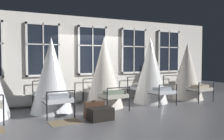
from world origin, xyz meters
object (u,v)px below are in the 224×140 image
object	(u,v)px
suitcase_dark	(94,109)
travel_trunk	(101,114)
cot_fourth	(150,71)
cot_second	(52,76)
cot_fifth	(187,72)
cot_third	(104,73)

from	to	relation	value
suitcase_dark	travel_trunk	xyz separation A→B (m)	(0.01, -0.40, -0.05)
suitcase_dark	cot_fourth	bearing A→B (deg)	23.05
cot_second	suitcase_dark	bearing A→B (deg)	-144.23
cot_fourth	cot_fifth	distance (m)	1.78
cot_fourth	travel_trunk	world-z (taller)	cot_fourth
cot_third	suitcase_dark	distance (m)	1.74
cot_fourth	cot_third	bearing A→B (deg)	88.31
cot_third	cot_fifth	xyz separation A→B (m)	(3.67, -0.04, -0.07)
cot_second	cot_third	bearing A→B (deg)	-91.08
cot_second	suitcase_dark	size ratio (longest dim) A/B	4.07
cot_fifth	suitcase_dark	bearing A→B (deg)	102.99
travel_trunk	cot_fourth	bearing A→B (deg)	29.72
cot_second	cot_fourth	bearing A→B (deg)	-90.99
cot_second	suitcase_dark	world-z (taller)	cot_second
travel_trunk	cot_fifth	bearing A→B (deg)	18.73
cot_third	suitcase_dark	bearing A→B (deg)	142.50
cot_second	cot_third	world-z (taller)	cot_third
cot_third	travel_trunk	xyz separation A→B (m)	(-0.87, -1.58, -0.98)
cot_second	travel_trunk	xyz separation A→B (m)	(0.90, -1.59, -0.93)
cot_second	travel_trunk	world-z (taller)	cot_second
cot_third	travel_trunk	bearing A→B (deg)	150.41
cot_fourth	suitcase_dark	xyz separation A→B (m)	(-2.78, -1.18, -0.93)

